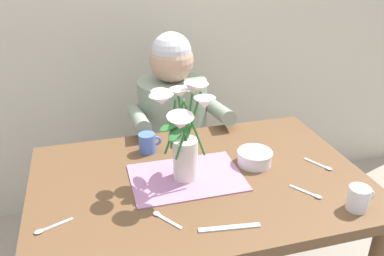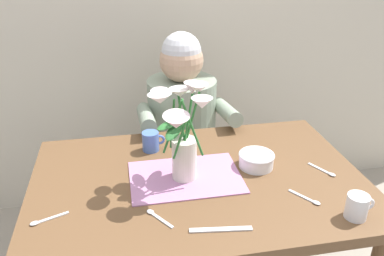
# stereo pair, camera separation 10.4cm
# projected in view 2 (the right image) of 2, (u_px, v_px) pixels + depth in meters

# --- Properties ---
(dining_table) EXTENTS (1.20, 0.80, 0.74)m
(dining_table) POSITION_uv_depth(u_px,v_px,m) (198.00, 200.00, 1.49)
(dining_table) COLOR brown
(dining_table) RESTS_ON ground_plane
(seated_person) EXTENTS (0.45, 0.47, 1.14)m
(seated_person) POSITION_uv_depth(u_px,v_px,m) (183.00, 142.00, 2.07)
(seated_person) COLOR #4C4C56
(seated_person) RESTS_ON ground_plane
(striped_placemat) EXTENTS (0.40, 0.28, 0.00)m
(striped_placemat) POSITION_uv_depth(u_px,v_px,m) (185.00, 177.00, 1.45)
(striped_placemat) COLOR #B275A3
(striped_placemat) RESTS_ON dining_table
(flower_vase) EXTENTS (0.23, 0.25, 0.36)m
(flower_vase) POSITION_uv_depth(u_px,v_px,m) (182.00, 130.00, 1.35)
(flower_vase) COLOR silver
(flower_vase) RESTS_ON dining_table
(ceramic_bowl) EXTENTS (0.14, 0.14, 0.06)m
(ceramic_bowl) POSITION_uv_depth(u_px,v_px,m) (256.00, 160.00, 1.51)
(ceramic_bowl) COLOR white
(ceramic_bowl) RESTS_ON dining_table
(dinner_knife) EXTENTS (0.19, 0.04, 0.00)m
(dinner_knife) POSITION_uv_depth(u_px,v_px,m) (221.00, 229.00, 1.19)
(dinner_knife) COLOR silver
(dinner_knife) RESTS_ON dining_table
(ceramic_mug) EXTENTS (0.09, 0.07, 0.08)m
(ceramic_mug) POSITION_uv_depth(u_px,v_px,m) (357.00, 206.00, 1.23)
(ceramic_mug) COLOR silver
(ceramic_mug) RESTS_ON dining_table
(coffee_cup) EXTENTS (0.09, 0.07, 0.08)m
(coffee_cup) POSITION_uv_depth(u_px,v_px,m) (151.00, 141.00, 1.62)
(coffee_cup) COLOR #476BB7
(coffee_cup) RESTS_ON dining_table
(spoon_0) EXTENTS (0.07, 0.11, 0.01)m
(spoon_0) POSITION_uv_depth(u_px,v_px,m) (326.00, 172.00, 1.48)
(spoon_0) COLOR silver
(spoon_0) RESTS_ON dining_table
(spoon_1) EXTENTS (0.08, 0.11, 0.01)m
(spoon_1) POSITION_uv_depth(u_px,v_px,m) (156.00, 216.00, 1.25)
(spoon_1) COLOR silver
(spoon_1) RESTS_ON dining_table
(spoon_2) EXTENTS (0.12, 0.06, 0.01)m
(spoon_2) POSITION_uv_depth(u_px,v_px,m) (43.00, 221.00, 1.23)
(spoon_2) COLOR silver
(spoon_2) RESTS_ON dining_table
(spoon_3) EXTENTS (0.08, 0.11, 0.01)m
(spoon_3) POSITION_uv_depth(u_px,v_px,m) (309.00, 200.00, 1.32)
(spoon_3) COLOR silver
(spoon_3) RESTS_ON dining_table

